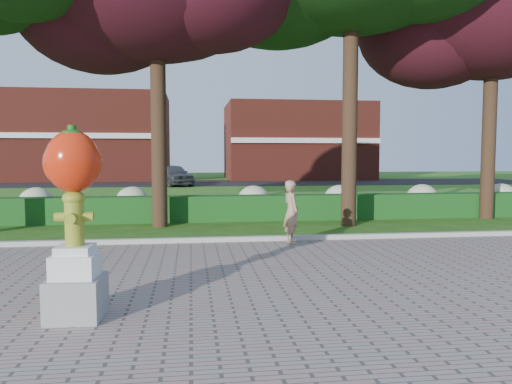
# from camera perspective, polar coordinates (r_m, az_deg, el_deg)

# --- Properties ---
(ground) EXTENTS (100.00, 100.00, 0.00)m
(ground) POSITION_cam_1_polar(r_m,az_deg,el_deg) (8.94, -0.21, -9.19)
(ground) COLOR #285615
(ground) RESTS_ON ground
(walkway) EXTENTS (40.00, 14.00, 0.04)m
(walkway) POSITION_cam_1_polar(r_m,az_deg,el_deg) (5.18, 5.72, -19.22)
(walkway) COLOR gray
(walkway) RESTS_ON ground
(curb) EXTENTS (40.00, 0.18, 0.15)m
(curb) POSITION_cam_1_polar(r_m,az_deg,el_deg) (11.84, -2.04, -5.48)
(curb) COLOR #ADADA5
(curb) RESTS_ON ground
(lawn_hedge) EXTENTS (24.00, 0.70, 0.80)m
(lawn_hedge) POSITION_cam_1_polar(r_m,az_deg,el_deg) (15.75, -3.42, -1.86)
(lawn_hedge) COLOR #134416
(lawn_hedge) RESTS_ON ground
(hydrangea_row) EXTENTS (20.10, 1.10, 0.99)m
(hydrangea_row) POSITION_cam_1_polar(r_m,az_deg,el_deg) (16.77, -1.72, -0.96)
(hydrangea_row) COLOR beige
(hydrangea_row) RESTS_ON ground
(street) EXTENTS (50.00, 8.00, 0.02)m
(street) POSITION_cam_1_polar(r_m,az_deg,el_deg) (36.70, -5.73, 1.02)
(street) COLOR black
(street) RESTS_ON ground
(building_left) EXTENTS (14.00, 8.00, 7.00)m
(building_left) POSITION_cam_1_polar(r_m,az_deg,el_deg) (43.56, -19.35, 5.91)
(building_left) COLOR maroon
(building_left) RESTS_ON ground
(building_right) EXTENTS (12.00, 8.00, 6.40)m
(building_right) POSITION_cam_1_polar(r_m,az_deg,el_deg) (43.59, 4.62, 5.74)
(building_right) COLOR maroon
(building_right) RESTS_ON ground
(tree_far_right) EXTENTS (7.88, 6.72, 10.21)m
(tree_far_right) POSITION_cam_1_polar(r_m,az_deg,el_deg) (18.58, 25.11, 19.13)
(tree_far_right) COLOR black
(tree_far_right) RESTS_ON ground
(hydrant_sculpture) EXTENTS (0.70, 0.69, 2.40)m
(hydrant_sculpture) POSITION_cam_1_polar(r_m,az_deg,el_deg) (6.54, -20.05, -2.75)
(hydrant_sculpture) COLOR gray
(hydrant_sculpture) RESTS_ON walkway
(woman) EXTENTS (0.46, 0.60, 1.46)m
(woman) POSITION_cam_1_polar(r_m,az_deg,el_deg) (11.53, 4.04, -2.27)
(woman) COLOR #A67D5F
(woman) RESTS_ON walkway
(parked_car) EXTENTS (3.20, 4.57, 1.44)m
(parked_car) POSITION_cam_1_polar(r_m,az_deg,el_deg) (33.93, -9.48, 1.96)
(parked_car) COLOR #3D3F44
(parked_car) RESTS_ON street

